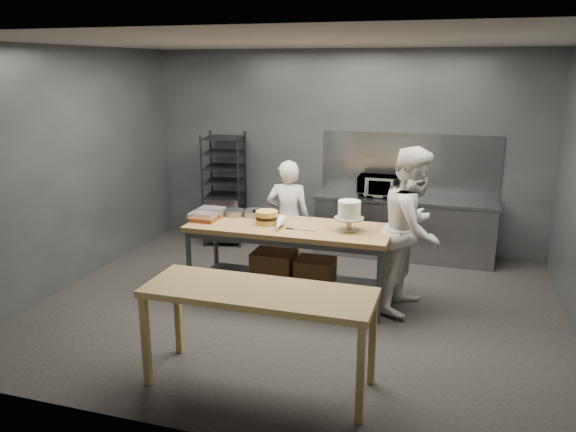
# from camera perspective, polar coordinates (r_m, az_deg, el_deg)

# --- Properties ---
(ground) EXTENTS (6.00, 6.00, 0.00)m
(ground) POSITION_cam_1_polar(r_m,az_deg,el_deg) (6.71, 0.87, -9.17)
(ground) COLOR black
(ground) RESTS_ON ground
(back_wall) EXTENTS (6.00, 0.04, 3.00)m
(back_wall) POSITION_cam_1_polar(r_m,az_deg,el_deg) (8.64, 5.60, 6.63)
(back_wall) COLOR #4C4F54
(back_wall) RESTS_ON ground
(work_table) EXTENTS (2.40, 0.90, 0.92)m
(work_table) POSITION_cam_1_polar(r_m,az_deg,el_deg) (6.76, 0.20, -3.77)
(work_table) COLOR olive
(work_table) RESTS_ON ground
(near_counter) EXTENTS (2.00, 0.70, 0.90)m
(near_counter) POSITION_cam_1_polar(r_m,az_deg,el_deg) (4.88, -3.00, -8.41)
(near_counter) COLOR olive
(near_counter) RESTS_ON ground
(back_counter) EXTENTS (2.60, 0.60, 0.90)m
(back_counter) POSITION_cam_1_polar(r_m,az_deg,el_deg) (8.41, 11.65, -1.16)
(back_counter) COLOR slate
(back_counter) RESTS_ON ground
(splashback_panel) EXTENTS (2.60, 0.02, 0.90)m
(splashback_panel) POSITION_cam_1_polar(r_m,az_deg,el_deg) (8.51, 12.18, 5.21)
(splashback_panel) COLOR slate
(splashback_panel) RESTS_ON back_counter
(speed_rack) EXTENTS (0.71, 0.75, 1.75)m
(speed_rack) POSITION_cam_1_polar(r_m,az_deg,el_deg) (8.92, -6.45, 2.67)
(speed_rack) COLOR black
(speed_rack) RESTS_ON ground
(chef_behind) EXTENTS (0.63, 0.47, 1.57)m
(chef_behind) POSITION_cam_1_polar(r_m,az_deg,el_deg) (7.44, 0.02, -0.28)
(chef_behind) COLOR silver
(chef_behind) RESTS_ON ground
(chef_right) EXTENTS (0.90, 1.06, 1.90)m
(chef_right) POSITION_cam_1_polar(r_m,az_deg,el_deg) (6.53, 12.54, -1.36)
(chef_right) COLOR silver
(chef_right) RESTS_ON ground
(microwave) EXTENTS (0.54, 0.37, 0.30)m
(microwave) POSITION_cam_1_polar(r_m,az_deg,el_deg) (8.31, 9.04, 3.03)
(microwave) COLOR black
(microwave) RESTS_ON back_counter
(frosted_cake_stand) EXTENTS (0.34, 0.34, 0.35)m
(frosted_cake_stand) POSITION_cam_1_polar(r_m,az_deg,el_deg) (6.41, 6.24, 0.42)
(frosted_cake_stand) COLOR #B1A98E
(frosted_cake_stand) RESTS_ON work_table
(layer_cake) EXTENTS (0.27, 0.27, 0.16)m
(layer_cake) POSITION_cam_1_polar(r_m,az_deg,el_deg) (6.70, -2.17, -0.14)
(layer_cake) COLOR #EBB34A
(layer_cake) RESTS_ON work_table
(cake_pans) EXTENTS (0.86, 0.42, 0.07)m
(cake_pans) POSITION_cam_1_polar(r_m,az_deg,el_deg) (7.09, -4.86, 0.31)
(cake_pans) COLOR gray
(cake_pans) RESTS_ON work_table
(piping_bag) EXTENTS (0.18, 0.39, 0.12)m
(piping_bag) POSITION_cam_1_polar(r_m,az_deg,el_deg) (6.49, -0.93, -0.82)
(piping_bag) COLOR white
(piping_bag) RESTS_ON work_table
(offset_spatula) EXTENTS (0.36, 0.02, 0.02)m
(offset_spatula) POSITION_cam_1_polar(r_m,az_deg,el_deg) (6.47, 0.92, -1.37)
(offset_spatula) COLOR slate
(offset_spatula) RESTS_ON work_table
(pastry_clamshells) EXTENTS (0.31, 0.47, 0.11)m
(pastry_clamshells) POSITION_cam_1_polar(r_m,az_deg,el_deg) (7.00, -8.19, 0.18)
(pastry_clamshells) COLOR #944D1D
(pastry_clamshells) RESTS_ON work_table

